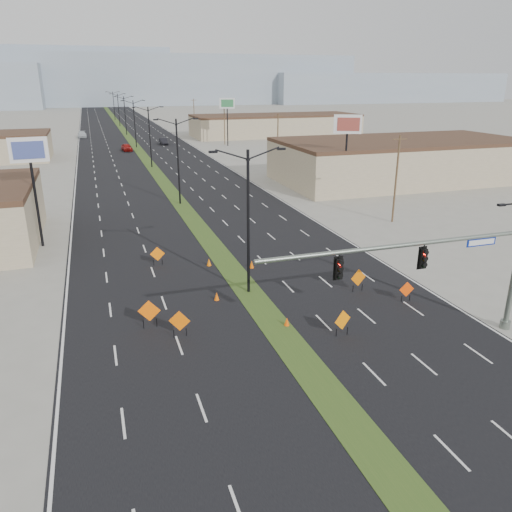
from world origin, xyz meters
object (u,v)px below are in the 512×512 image
object	(u,v)px
streetlight_5	(119,109)
pole_sign_west	(30,158)
car_mid	(164,141)
cone_0	(217,296)
construction_sign_5	(358,278)
pole_sign_east_far	(227,107)
construction_sign_3	(343,321)
cone_3	(209,262)
pole_sign_east_near	(347,130)
streetlight_0	(248,218)
construction_sign_1	(179,322)
car_left	(127,147)
construction_sign_0	(149,312)
cone_1	(287,322)
signal_mast	(451,262)
streetlight_4	(125,114)
construction_sign_4	(407,290)
cone_2	(252,264)
streetlight_3	(135,122)
streetlight_1	(178,159)
streetlight_2	(150,135)
streetlight_6	(114,105)
car_far	(82,135)
construction_sign_2	(157,255)

from	to	relation	value
streetlight_5	pole_sign_west	bearing A→B (deg)	-96.74
car_mid	cone_0	world-z (taller)	car_mid
construction_sign_5	pole_sign_east_far	xyz separation A→B (m)	(12.62, 82.71, 7.57)
construction_sign_5	construction_sign_3	bearing A→B (deg)	-134.51
cone_3	pole_sign_east_near	distance (m)	29.42
car_mid	construction_sign_3	size ratio (longest dim) A/B	2.67
streetlight_0	construction_sign_1	world-z (taller)	streetlight_0
cone_0	car_left	bearing A→B (deg)	90.00
construction_sign_0	cone_1	world-z (taller)	construction_sign_0
construction_sign_0	cone_3	distance (m)	11.03
cone_1	pole_sign_east_far	size ratio (longest dim) A/B	0.06
construction_sign_3	signal_mast	bearing A→B (deg)	-39.90
streetlight_4	construction_sign_4	distance (m)	117.31
construction_sign_1	cone_1	world-z (taller)	construction_sign_1
streetlight_4	cone_2	size ratio (longest dim) A/B	15.71
cone_3	pole_sign_east_far	world-z (taller)	pole_sign_east_far
streetlight_3	construction_sign_1	bearing A→B (deg)	-93.70
cone_3	pole_sign_west	distance (m)	18.05
streetlight_4	cone_0	bearing A→B (deg)	-91.27
cone_3	pole_sign_west	size ratio (longest dim) A/B	0.07
streetlight_1	streetlight_2	xyz separation A→B (m)	(0.00, 28.00, 0.00)
streetlight_4	streetlight_6	size ratio (longest dim) A/B	1.00
pole_sign_east_far	pole_sign_east_near	bearing A→B (deg)	-69.33
streetlight_0	car_far	distance (m)	108.88
car_mid	cone_3	world-z (taller)	car_mid
signal_mast	car_mid	world-z (taller)	signal_mast
cone_1	pole_sign_east_near	world-z (taller)	pole_sign_east_near
construction_sign_1	streetlight_6	bearing A→B (deg)	108.99
cone_3	streetlight_2	bearing A→B (deg)	88.30
construction_sign_1	cone_0	size ratio (longest dim) A/B	2.85
construction_sign_0	construction_sign_3	bearing A→B (deg)	-9.72
streetlight_6	pole_sign_east_near	xyz separation A→B (m)	(20.11, -143.70, 3.03)
construction_sign_2	construction_sign_4	distance (m)	19.45
streetlight_3	streetlight_6	size ratio (longest dim) A/B	1.00
cone_0	cone_3	distance (m)	6.78
streetlight_5	streetlight_6	size ratio (longest dim) A/B	1.00
streetlight_1	construction_sign_5	world-z (taller)	streetlight_1
construction_sign_1	pole_sign_west	distance (m)	23.64
cone_3	pole_sign_east_near	size ratio (longest dim) A/B	0.06
streetlight_6	pole_sign_west	distance (m)	152.97
car_far	cone_1	distance (m)	114.49
cone_3	construction_sign_1	bearing A→B (deg)	-111.14
streetlight_2	car_mid	distance (m)	32.29
streetlight_3	construction_sign_2	world-z (taller)	streetlight_3
streetlight_5	cone_2	size ratio (longest dim) A/B	15.71
construction_sign_1	construction_sign_0	bearing A→B (deg)	152.62
streetlight_3	pole_sign_east_far	world-z (taller)	pole_sign_east_far
cone_1	car_mid	bearing A→B (deg)	86.42
car_far	cone_1	xyz separation A→B (m)	(12.19, -113.84, -0.48)
car_mid	cone_2	xyz separation A→B (m)	(-4.85, -82.79, -0.41)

